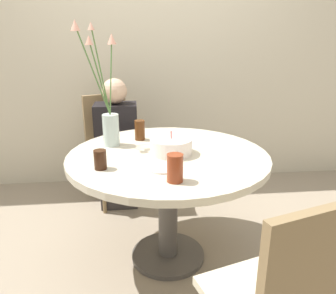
{
  "coord_description": "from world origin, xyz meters",
  "views": [
    {
      "loc": [
        -0.19,
        -1.83,
        1.38
      ],
      "look_at": [
        0.0,
        0.0,
        0.77
      ],
      "focal_mm": 35.0,
      "sensor_mm": 36.0,
      "label": 1
    }
  ],
  "objects_px": {
    "chair_left_flank": "(111,142)",
    "drink_glass_1": "(100,160)",
    "side_plate": "(162,168)",
    "drink_glass_2": "(175,168)",
    "flower_vase": "(107,108)",
    "drink_glass_0": "(140,130)",
    "person_woman": "(117,148)",
    "birthday_cake": "(171,146)"
  },
  "relations": [
    {
      "from": "birthday_cake",
      "to": "person_woman",
      "type": "distance_m",
      "value": 0.9
    },
    {
      "from": "person_woman",
      "to": "birthday_cake",
      "type": "bearing_deg",
      "value": -65.17
    },
    {
      "from": "drink_glass_1",
      "to": "drink_glass_0",
      "type": "bearing_deg",
      "value": 66.65
    },
    {
      "from": "drink_glass_2",
      "to": "person_woman",
      "type": "distance_m",
      "value": 1.26
    },
    {
      "from": "flower_vase",
      "to": "drink_glass_1",
      "type": "bearing_deg",
      "value": -92.28
    },
    {
      "from": "chair_left_flank",
      "to": "drink_glass_2",
      "type": "relative_size",
      "value": 6.78
    },
    {
      "from": "chair_left_flank",
      "to": "side_plate",
      "type": "bearing_deg",
      "value": -96.91
    },
    {
      "from": "drink_glass_1",
      "to": "drink_glass_2",
      "type": "xyz_separation_m",
      "value": [
        0.37,
        -0.2,
        0.02
      ]
    },
    {
      "from": "chair_left_flank",
      "to": "drink_glass_0",
      "type": "relative_size",
      "value": 6.93
    },
    {
      "from": "chair_left_flank",
      "to": "flower_vase",
      "type": "distance_m",
      "value": 0.84
    },
    {
      "from": "chair_left_flank",
      "to": "side_plate",
      "type": "height_order",
      "value": "chair_left_flank"
    },
    {
      "from": "side_plate",
      "to": "drink_glass_2",
      "type": "xyz_separation_m",
      "value": [
        0.05,
        -0.17,
        0.06
      ]
    },
    {
      "from": "chair_left_flank",
      "to": "flower_vase",
      "type": "xyz_separation_m",
      "value": [
        0.05,
        -0.72,
        0.44
      ]
    },
    {
      "from": "chair_left_flank",
      "to": "drink_glass_2",
      "type": "distance_m",
      "value": 1.41
    },
    {
      "from": "side_plate",
      "to": "drink_glass_0",
      "type": "height_order",
      "value": "drink_glass_0"
    },
    {
      "from": "birthday_cake",
      "to": "person_woman",
      "type": "bearing_deg",
      "value": 114.83
    },
    {
      "from": "birthday_cake",
      "to": "drink_glass_0",
      "type": "height_order",
      "value": "birthday_cake"
    },
    {
      "from": "chair_left_flank",
      "to": "flower_vase",
      "type": "relative_size",
      "value": 1.23
    },
    {
      "from": "birthday_cake",
      "to": "drink_glass_2",
      "type": "bearing_deg",
      "value": -93.75
    },
    {
      "from": "birthday_cake",
      "to": "flower_vase",
      "type": "distance_m",
      "value": 0.47
    },
    {
      "from": "drink_glass_0",
      "to": "drink_glass_1",
      "type": "bearing_deg",
      "value": -113.35
    },
    {
      "from": "flower_vase",
      "to": "drink_glass_0",
      "type": "relative_size",
      "value": 5.63
    },
    {
      "from": "drink_glass_0",
      "to": "person_woman",
      "type": "bearing_deg",
      "value": 110.93
    },
    {
      "from": "flower_vase",
      "to": "person_woman",
      "type": "xyz_separation_m",
      "value": [
        0.02,
        0.57,
        -0.46
      ]
    },
    {
      "from": "chair_left_flank",
      "to": "drink_glass_1",
      "type": "relative_size",
      "value": 8.98
    },
    {
      "from": "side_plate",
      "to": "drink_glass_0",
      "type": "xyz_separation_m",
      "value": [
        -0.11,
        0.53,
        0.06
      ]
    },
    {
      "from": "flower_vase",
      "to": "side_plate",
      "type": "relative_size",
      "value": 4.51
    },
    {
      "from": "birthday_cake",
      "to": "drink_glass_2",
      "type": "relative_size",
      "value": 1.82
    },
    {
      "from": "flower_vase",
      "to": "drink_glass_0",
      "type": "height_order",
      "value": "flower_vase"
    },
    {
      "from": "chair_left_flank",
      "to": "drink_glass_2",
      "type": "xyz_separation_m",
      "value": [
        0.4,
        -1.33,
        0.27
      ]
    },
    {
      "from": "drink_glass_0",
      "to": "drink_glass_2",
      "type": "bearing_deg",
      "value": -77.69
    },
    {
      "from": "drink_glass_1",
      "to": "person_woman",
      "type": "bearing_deg",
      "value": 88.1
    },
    {
      "from": "birthday_cake",
      "to": "person_woman",
      "type": "relative_size",
      "value": 0.23
    },
    {
      "from": "side_plate",
      "to": "drink_glass_2",
      "type": "distance_m",
      "value": 0.18
    },
    {
      "from": "drink_glass_0",
      "to": "drink_glass_1",
      "type": "xyz_separation_m",
      "value": [
        -0.22,
        -0.5,
        -0.02
      ]
    },
    {
      "from": "drink_glass_0",
      "to": "person_woman",
      "type": "relative_size",
      "value": 0.12
    },
    {
      "from": "flower_vase",
      "to": "drink_glass_2",
      "type": "relative_size",
      "value": 5.51
    },
    {
      "from": "drink_glass_1",
      "to": "drink_glass_2",
      "type": "bearing_deg",
      "value": -27.95
    },
    {
      "from": "drink_glass_1",
      "to": "person_woman",
      "type": "distance_m",
      "value": 1.02
    },
    {
      "from": "side_plate",
      "to": "drink_glass_1",
      "type": "bearing_deg",
      "value": 174.65
    },
    {
      "from": "side_plate",
      "to": "person_woman",
      "type": "xyz_separation_m",
      "value": [
        -0.29,
        1.01,
        -0.22
      ]
    },
    {
      "from": "drink_glass_0",
      "to": "person_woman",
      "type": "xyz_separation_m",
      "value": [
        -0.18,
        0.48,
        -0.29
      ]
    }
  ]
}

